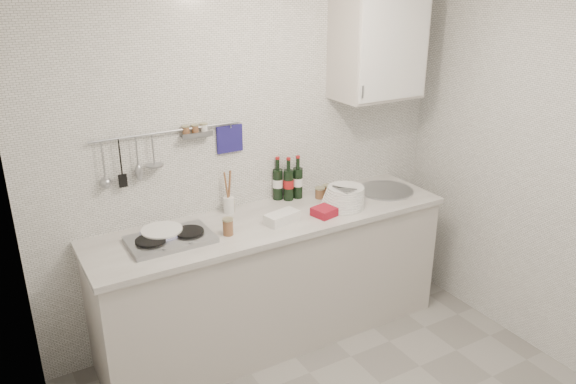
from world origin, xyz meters
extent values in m
cube|color=silver|center=(0.00, 1.40, 1.25)|extent=(3.00, 0.02, 2.50)
cube|color=silver|center=(-1.50, 0.00, 1.25)|extent=(0.02, 2.80, 2.50)
cube|color=#BDB6AE|center=(0.00, 1.10, 0.44)|extent=(2.40, 0.60, 0.88)
cube|color=silver|center=(0.00, 1.10, 0.90)|extent=(2.44, 0.64, 0.04)
cube|color=black|center=(0.00, 1.12, 0.05)|extent=(2.34, 0.52, 0.10)
cube|color=#93969B|center=(-0.70, 1.10, 0.94)|extent=(0.50, 0.32, 0.03)
cylinder|color=black|center=(-0.82, 1.10, 0.96)|extent=(0.18, 0.18, 0.01)
cylinder|color=black|center=(-0.58, 1.10, 0.96)|extent=(0.18, 0.18, 0.01)
cylinder|color=#93969B|center=(0.95, 1.10, 0.93)|extent=(0.40, 0.40, 0.02)
cylinder|color=#93969B|center=(0.95, 1.10, 0.87)|extent=(0.34, 0.34, 0.10)
cylinder|color=#93969B|center=(-0.58, 1.37, 1.52)|extent=(0.95, 0.02, 0.02)
cube|color=navy|center=(-0.16, 1.39, 1.41)|extent=(0.18, 0.02, 0.18)
cube|color=#BDB6AE|center=(0.90, 1.22, 1.95)|extent=(0.60, 0.35, 0.70)
cube|color=white|center=(0.90, 1.04, 1.95)|extent=(0.56, 0.01, 0.66)
cylinder|color=#93969B|center=(0.64, 1.03, 1.70)|extent=(0.01, 0.01, 0.08)
cylinder|color=#4A4FA9|center=(-0.74, 1.17, 0.93)|extent=(0.27, 0.27, 0.01)
cylinder|color=#4A4FA9|center=(-0.74, 1.18, 0.94)|extent=(0.26, 0.26, 0.01)
cylinder|color=#4A4FA9|center=(-0.73, 1.18, 0.95)|extent=(0.26, 0.26, 0.01)
cylinder|color=#4A4FA9|center=(-0.72, 1.19, 0.97)|extent=(0.25, 0.25, 0.01)
cylinder|color=white|center=(0.50, 1.02, 0.93)|extent=(0.30, 0.30, 0.01)
cylinder|color=white|center=(0.51, 1.02, 0.94)|extent=(0.30, 0.30, 0.01)
cylinder|color=white|center=(0.51, 1.03, 0.96)|extent=(0.29, 0.29, 0.01)
cylinder|color=white|center=(0.52, 1.03, 0.97)|extent=(0.28, 0.28, 0.01)
cylinder|color=white|center=(0.53, 1.04, 0.98)|extent=(0.28, 0.28, 0.01)
cylinder|color=white|center=(0.53, 1.04, 1.00)|extent=(0.27, 0.27, 0.01)
cylinder|color=white|center=(0.54, 1.05, 1.01)|extent=(0.27, 0.27, 0.01)
cylinder|color=white|center=(0.55, 1.05, 1.03)|extent=(0.26, 0.26, 0.01)
cylinder|color=white|center=(0.55, 1.05, 1.04)|extent=(0.25, 0.25, 0.01)
cube|color=white|center=(0.02, 1.00, 0.95)|extent=(0.24, 0.16, 0.07)
cube|color=#AF1324|center=(0.31, 0.96, 0.95)|extent=(0.16, 0.16, 0.06)
cylinder|color=white|center=(-0.21, 1.32, 0.98)|extent=(0.07, 0.07, 0.11)
cylinder|color=#935A3B|center=(-0.20, 1.32, 1.11)|extent=(0.02, 0.05, 0.22)
cylinder|color=#935A3B|center=(-0.22, 1.33, 1.10)|extent=(0.03, 0.04, 0.20)
cylinder|color=brown|center=(-0.20, 1.32, 0.96)|extent=(0.05, 0.05, 0.07)
cylinder|color=tan|center=(-0.20, 1.32, 1.00)|extent=(0.06, 0.06, 0.01)
cylinder|color=brown|center=(0.46, 1.23, 0.95)|extent=(0.07, 0.07, 0.07)
cylinder|color=tan|center=(0.46, 1.23, 0.99)|extent=(0.07, 0.07, 0.01)
cylinder|color=brown|center=(0.53, 1.26, 0.95)|extent=(0.06, 0.06, 0.07)
cylinder|color=tan|center=(0.53, 1.26, 0.99)|extent=(0.06, 0.06, 0.01)
cylinder|color=brown|center=(-0.36, 1.01, 0.97)|extent=(0.06, 0.06, 0.10)
cylinder|color=tan|center=(-0.36, 1.01, 1.02)|extent=(0.07, 0.07, 0.01)
camera|label=1|loc=(-1.61, -1.87, 2.43)|focal=35.00mm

